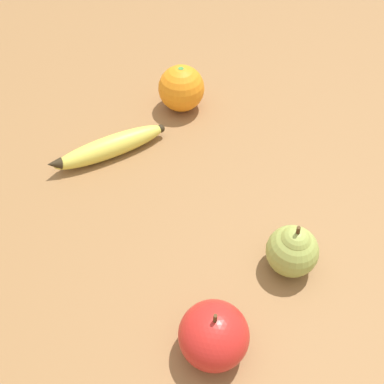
{
  "coord_description": "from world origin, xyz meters",
  "views": [
    {
      "loc": [
        0.39,
        -0.12,
        0.53
      ],
      "look_at": [
        -0.01,
        0.07,
        0.03
      ],
      "focal_mm": 42.0,
      "sensor_mm": 36.0,
      "label": 1
    }
  ],
  "objects_px": {
    "orange": "(181,88)",
    "pear": "(293,250)",
    "apple": "(214,335)",
    "banana": "(108,147)"
  },
  "relations": [
    {
      "from": "pear",
      "to": "apple",
      "type": "relative_size",
      "value": 1.01
    },
    {
      "from": "banana",
      "to": "apple",
      "type": "bearing_deg",
      "value": 86.95
    },
    {
      "from": "pear",
      "to": "apple",
      "type": "bearing_deg",
      "value": -69.32
    },
    {
      "from": "orange",
      "to": "apple",
      "type": "xyz_separation_m",
      "value": [
        0.44,
        -0.17,
        -0.01
      ]
    },
    {
      "from": "orange",
      "to": "apple",
      "type": "relative_size",
      "value": 0.97
    },
    {
      "from": "banana",
      "to": "apple",
      "type": "height_order",
      "value": "apple"
    },
    {
      "from": "orange",
      "to": "apple",
      "type": "distance_m",
      "value": 0.47
    },
    {
      "from": "orange",
      "to": "pear",
      "type": "height_order",
      "value": "pear"
    },
    {
      "from": "banana",
      "to": "apple",
      "type": "xyz_separation_m",
      "value": [
        0.37,
        -0.0,
        0.02
      ]
    },
    {
      "from": "pear",
      "to": "apple",
      "type": "distance_m",
      "value": 0.16
    }
  ]
}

